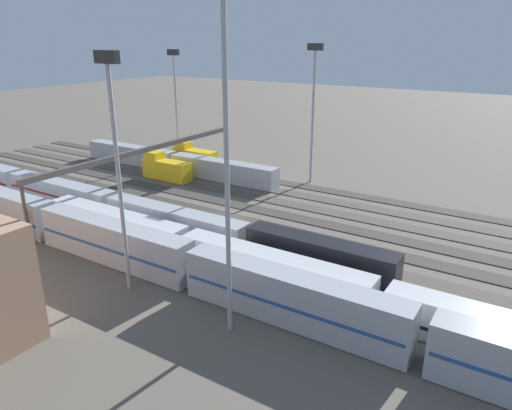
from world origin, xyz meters
name	(u,v)px	position (x,y,z in m)	size (l,w,h in m)	color
ground_plane	(232,218)	(0.00, 0.00, 0.00)	(400.00, 400.00, 0.00)	#60594F
track_bed_0	(294,185)	(0.00, -20.00, 0.06)	(140.00, 2.80, 0.12)	#3D3833
track_bed_1	(281,192)	(0.00, -15.00, 0.06)	(140.00, 2.80, 0.12)	#4C443D
track_bed_2	(266,199)	(0.00, -10.00, 0.06)	(140.00, 2.80, 0.12)	#4C443D
track_bed_3	(250,208)	(0.00, -5.00, 0.06)	(140.00, 2.80, 0.12)	#3D3833
track_bed_4	(232,217)	(0.00, 0.00, 0.06)	(140.00, 2.80, 0.12)	#3D3833
track_bed_5	(212,228)	(0.00, 5.00, 0.06)	(140.00, 2.80, 0.12)	#4C443D
track_bed_6	(189,240)	(0.00, 10.00, 0.06)	(140.00, 2.80, 0.12)	#4C443D
track_bed_7	(164,253)	(0.00, 15.00, 0.06)	(140.00, 2.80, 0.12)	#3D3833
track_bed_8	(135,268)	(0.00, 20.00, 0.06)	(140.00, 2.80, 0.12)	#4C443D
train_on_track_8	(113,242)	(3.27, 20.00, 2.60)	(119.80, 3.06, 5.00)	#A8AAB2
train_on_track_1	(174,162)	(24.76, -15.00, 2.02)	(47.20, 3.00, 3.80)	#A8AAB2
train_on_track_2	(166,168)	(22.45, -10.00, 2.16)	(10.00, 3.00, 5.00)	gold
train_on_track_6	(103,203)	(16.84, 10.00, 2.06)	(90.60, 3.06, 4.40)	black
train_on_track_7	(272,270)	(-15.83, 15.00, 2.00)	(71.40, 3.06, 3.80)	silver
train_on_track_0	(194,157)	(23.79, -20.00, 2.16)	(10.00, 3.00, 5.00)	gold
light_mast_0	(313,95)	(-1.59, -23.28, 16.01)	(2.80, 0.70, 24.80)	#9EA0A5
light_mast_1	(226,125)	(-16.67, 24.00, 19.21)	(2.80, 0.70, 30.67)	#9EA0A5
light_mast_2	(175,90)	(30.75, -23.16, 15.24)	(2.80, 0.70, 23.40)	#9EA0A5
light_mast_3	(115,144)	(-2.89, 23.53, 15.97)	(2.80, 0.70, 24.71)	#9EA0A5
signal_gantry	(146,153)	(17.10, 0.00, 7.80)	(0.70, 45.00, 8.80)	#4C4742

